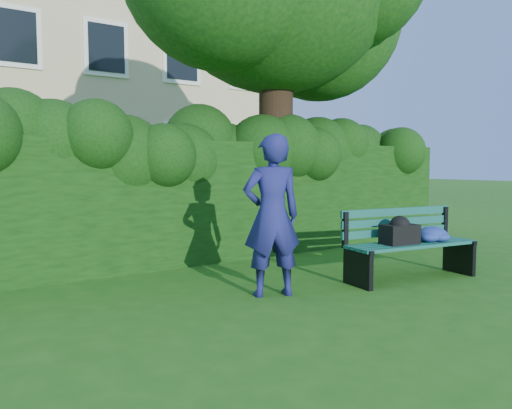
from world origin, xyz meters
TOP-DOWN VIEW (x-y plane):
  - ground at (0.00, 0.00)m, footprint 80.00×80.00m
  - apartment_building at (-0.00, 13.99)m, footprint 16.00×8.08m
  - hedge at (0.00, 2.20)m, footprint 10.00×1.00m
  - park_bench at (1.64, -0.53)m, footprint 1.84×0.80m
  - man_reading at (-0.33, -0.19)m, footprint 0.76×0.62m

SIDE VIEW (x-z plane):
  - ground at x=0.00m, z-range 0.00..0.00m
  - park_bench at x=1.64m, z-range 0.06..0.95m
  - man_reading at x=-0.33m, z-range 0.00..1.79m
  - hedge at x=0.00m, z-range 0.00..1.80m
  - apartment_building at x=0.00m, z-range 0.00..12.00m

